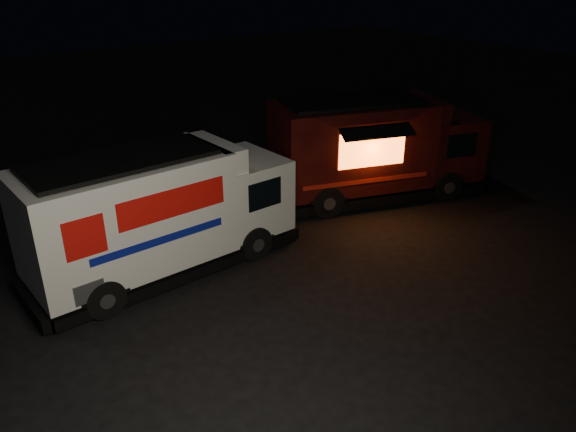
# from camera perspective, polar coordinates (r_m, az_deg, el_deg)

# --- Properties ---
(ground) EXTENTS (80.00, 80.00, 0.00)m
(ground) POSITION_cam_1_polar(r_m,az_deg,el_deg) (12.14, -3.62, -11.13)
(ground) COLOR black
(ground) RESTS_ON ground
(white_truck) EXTENTS (6.96, 2.76, 3.10)m
(white_truck) POSITION_cam_1_polar(r_m,az_deg,el_deg) (13.83, -12.55, 0.49)
(white_truck) COLOR silver
(white_truck) RESTS_ON ground
(red_truck) EXTENTS (7.39, 4.57, 3.23)m
(red_truck) POSITION_cam_1_polar(r_m,az_deg,el_deg) (18.09, 9.03, 6.89)
(red_truck) COLOR #3A110A
(red_truck) RESTS_ON ground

